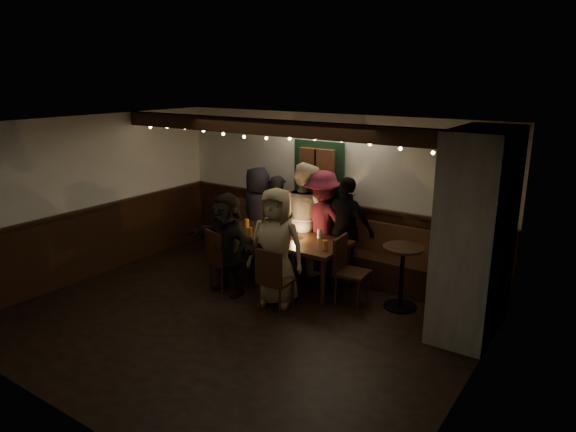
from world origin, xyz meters
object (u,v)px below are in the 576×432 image
Objects in this scene: chair_end at (347,266)px; person_d at (322,223)px; high_top at (402,269)px; person_e at (347,230)px; person_a at (258,214)px; person_g at (276,247)px; person_c at (305,218)px; person_b at (278,219)px; chair_near_right at (273,277)px; dining_table at (281,240)px; person_f at (227,243)px; chair_near_left at (220,257)px.

chair_end is 0.56× the size of person_d.
person_e is (-1.13, 0.47, 0.27)m from high_top.
person_g is at bearing 151.59° from person_a.
high_top is 1.99m from person_c.
person_b reaches higher than chair_end.
chair_near_right is 1.70m from person_d.
person_g reaches higher than chair_near_right.
person_c reaches higher than high_top.
person_c is at bearing -165.83° from person_a.
dining_table is 0.99m from person_b.
person_e is at bearing 166.02° from person_d.
chair_end is 1.80m from person_f.
chair_near_left is 0.56× the size of person_g.
person_e is at bearing 57.25° from person_g.
person_a is at bearing 6.96° from person_e.
person_g is at bearing -59.68° from dining_table.
person_g is at bearing -142.41° from chair_end.
person_f reaches higher than dining_table.
person_d reaches higher than dining_table.
person_a is 1.07× the size of person_f.
dining_table is 0.88m from person_f.
chair_end is 2.31m from person_a.
chair_near_left reaches higher than chair_near_right.
person_c is at bearing 66.24° from chair_near_left.
chair_near_right is 0.60× the size of person_f.
high_top is at bearing 178.00° from person_c.
high_top is at bearing 165.54° from person_e.
person_e reaches higher than high_top.
chair_near_right is 0.45m from person_g.
dining_table is 0.81m from person_d.
chair_end is at bearing 32.84° from person_f.
person_a is at bearing 9.30° from person_c.
person_d reaches higher than person_f.
chair_near_right is 2.24m from person_a.
high_top is at bearing 20.72° from chair_near_left.
dining_table is 1.24× the size of person_d.
chair_end reaches higher than chair_near_left.
high_top is at bearing 30.85° from person_f.
chair_end is 0.58× the size of person_a.
person_e is 0.99× the size of person_g.
person_a reaches higher than person_f.
chair_near_right is 1.02m from person_f.
person_f is (-0.47, -1.42, -0.15)m from person_c.
chair_near_left is 0.28m from person_f.
person_d reaches higher than chair_near_right.
chair_near_left reaches higher than dining_table.
chair_end is 0.85m from person_e.
chair_end is at bearing -162.66° from high_top.
chair_near_left is 1.02× the size of chair_near_right.
person_g reaches higher than person_a.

